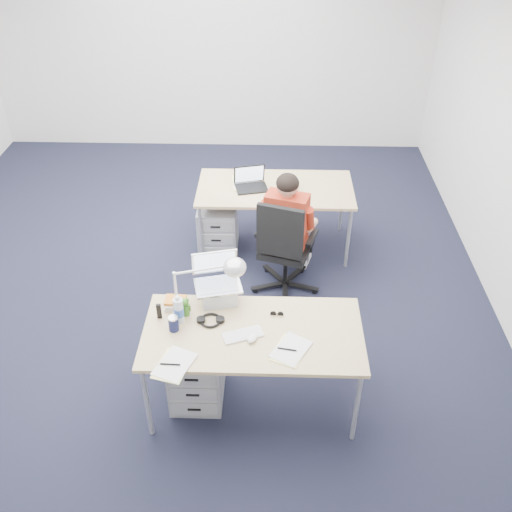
# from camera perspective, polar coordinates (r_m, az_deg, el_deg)

# --- Properties ---
(floor) EXTENTS (7.00, 7.00, 0.00)m
(floor) POSITION_cam_1_polar(r_m,az_deg,el_deg) (5.63, -7.45, -4.12)
(floor) COLOR black
(floor) RESTS_ON ground
(room) EXTENTS (6.02, 7.02, 2.80)m
(room) POSITION_cam_1_polar(r_m,az_deg,el_deg) (4.73, -9.07, 11.99)
(room) COLOR silver
(room) RESTS_ON ground
(desk_near) EXTENTS (1.60, 0.80, 0.73)m
(desk_near) POSITION_cam_1_polar(r_m,az_deg,el_deg) (4.20, -0.32, -8.04)
(desk_near) COLOR tan
(desk_near) RESTS_ON ground
(desk_far) EXTENTS (1.60, 0.80, 0.73)m
(desk_far) POSITION_cam_1_polar(r_m,az_deg,el_deg) (5.92, 1.93, 6.47)
(desk_far) COLOR tan
(desk_far) RESTS_ON ground
(office_chair) EXTENTS (0.83, 0.83, 1.05)m
(office_chair) POSITION_cam_1_polar(r_m,az_deg,el_deg) (5.52, 2.87, -0.86)
(office_chair) COLOR black
(office_chair) RESTS_ON ground
(seated_person) EXTENTS (0.51, 0.74, 1.25)m
(seated_person) POSITION_cam_1_polar(r_m,az_deg,el_deg) (5.47, 3.41, 2.97)
(seated_person) COLOR #AD2E18
(seated_person) RESTS_ON ground
(drawer_pedestal_near) EXTENTS (0.40, 0.50, 0.55)m
(drawer_pedestal_near) POSITION_cam_1_polar(r_m,az_deg,el_deg) (4.55, -5.93, -11.23)
(drawer_pedestal_near) COLOR #A4A5A9
(drawer_pedestal_near) RESTS_ON ground
(drawer_pedestal_far) EXTENTS (0.40, 0.50, 0.55)m
(drawer_pedestal_far) POSITION_cam_1_polar(r_m,az_deg,el_deg) (6.10, -3.80, 2.89)
(drawer_pedestal_far) COLOR #A4A5A9
(drawer_pedestal_far) RESTS_ON ground
(silver_laptop) EXTENTS (0.40, 0.35, 0.37)m
(silver_laptop) POSITION_cam_1_polar(r_m,az_deg,el_deg) (4.32, -3.85, -2.51)
(silver_laptop) COLOR silver
(silver_laptop) RESTS_ON desk_near
(wireless_keyboard) EXTENTS (0.31, 0.21, 0.01)m
(wireless_keyboard) POSITION_cam_1_polar(r_m,az_deg,el_deg) (4.13, -1.32, -7.87)
(wireless_keyboard) COLOR white
(wireless_keyboard) RESTS_ON desk_near
(computer_mouse) EXTENTS (0.09, 0.11, 0.03)m
(computer_mouse) POSITION_cam_1_polar(r_m,az_deg,el_deg) (4.09, -0.37, -8.24)
(computer_mouse) COLOR white
(computer_mouse) RESTS_ON desk_near
(headphones) EXTENTS (0.22, 0.17, 0.03)m
(headphones) POSITION_cam_1_polar(r_m,az_deg,el_deg) (4.25, -4.56, -6.37)
(headphones) COLOR black
(headphones) RESTS_ON desk_near
(can_koozie) EXTENTS (0.10, 0.10, 0.12)m
(can_koozie) POSITION_cam_1_polar(r_m,az_deg,el_deg) (4.18, -8.25, -6.69)
(can_koozie) COLOR #151A43
(can_koozie) RESTS_ON desk_near
(water_bottle) EXTENTS (0.08, 0.08, 0.24)m
(water_bottle) POSITION_cam_1_polar(r_m,az_deg,el_deg) (4.21, -7.76, -5.27)
(water_bottle) COLOR silver
(water_bottle) RESTS_ON desk_near
(bear_figurine) EXTENTS (0.09, 0.07, 0.16)m
(bear_figurine) POSITION_cam_1_polar(r_m,az_deg,el_deg) (4.29, -7.10, -5.01)
(bear_figurine) COLOR #24671B
(bear_figurine) RESTS_ON desk_near
(book_stack) EXTENTS (0.20, 0.16, 0.08)m
(book_stack) POSITION_cam_1_polar(r_m,az_deg,el_deg) (4.38, -7.99, -4.69)
(book_stack) COLOR silver
(book_stack) RESTS_ON desk_near
(cordless_phone) EXTENTS (0.04, 0.02, 0.13)m
(cordless_phone) POSITION_cam_1_polar(r_m,az_deg,el_deg) (4.29, -9.68, -5.46)
(cordless_phone) COLOR black
(cordless_phone) RESTS_ON desk_near
(papers_left) EXTENTS (0.29, 0.35, 0.01)m
(papers_left) POSITION_cam_1_polar(r_m,az_deg,el_deg) (3.97, -8.29, -10.77)
(papers_left) COLOR #FFFD93
(papers_left) RESTS_ON desk_near
(papers_right) EXTENTS (0.31, 0.35, 0.01)m
(papers_right) POSITION_cam_1_polar(r_m,az_deg,el_deg) (4.03, 3.39, -9.40)
(papers_right) COLOR #FFFD93
(papers_right) RESTS_ON desk_near
(sunglasses) EXTENTS (0.10, 0.05, 0.02)m
(sunglasses) POSITION_cam_1_polar(r_m,az_deg,el_deg) (4.29, 2.10, -5.81)
(sunglasses) COLOR black
(sunglasses) RESTS_ON desk_near
(desk_lamp) EXTENTS (0.52, 0.31, 0.55)m
(desk_lamp) POSITION_cam_1_polar(r_m,az_deg,el_deg) (4.13, -5.78, -3.15)
(desk_lamp) COLOR silver
(desk_lamp) RESTS_ON desk_near
(dark_laptop) EXTENTS (0.38, 0.38, 0.23)m
(dark_laptop) POSITION_cam_1_polar(r_m,az_deg,el_deg) (5.82, -0.46, 7.73)
(dark_laptop) COLOR black
(dark_laptop) RESTS_ON desk_far
(far_cup) EXTENTS (0.08, 0.08, 0.11)m
(far_cup) POSITION_cam_1_polar(r_m,az_deg,el_deg) (5.88, 3.87, 7.32)
(far_cup) COLOR white
(far_cup) RESTS_ON desk_far
(far_papers) EXTENTS (0.25, 0.35, 0.01)m
(far_papers) POSITION_cam_1_polar(r_m,az_deg,el_deg) (5.99, -1.21, 7.39)
(far_papers) COLOR white
(far_papers) RESTS_ON desk_far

